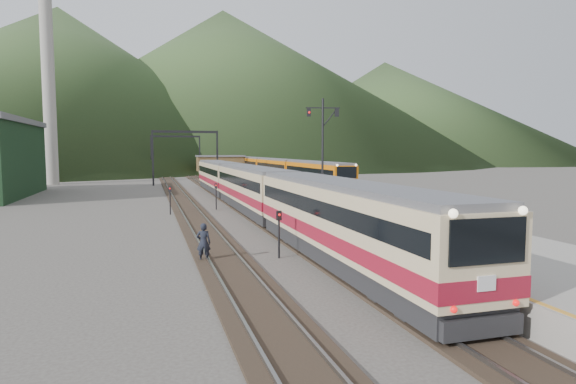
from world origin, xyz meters
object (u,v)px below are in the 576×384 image
object	(u,v)px
signal_mast	(323,144)
worker	(204,242)
second_train	(278,171)
main_train	(252,189)

from	to	relation	value
signal_mast	worker	bearing A→B (deg)	-139.89
second_train	signal_mast	bearing A→B (deg)	-101.41
second_train	signal_mast	world-z (taller)	signal_mast
worker	second_train	bearing A→B (deg)	-94.82
main_train	second_train	xyz separation A→B (m)	(11.50, 34.60, -0.07)
main_train	worker	xyz separation A→B (m)	(-5.89, -16.82, -1.03)
main_train	second_train	size ratio (longest dim) A/B	1.04
main_train	signal_mast	xyz separation A→B (m)	(2.56, -9.70, 3.57)
signal_mast	second_train	bearing A→B (deg)	78.59
main_train	worker	size ratio (longest dim) A/B	31.72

